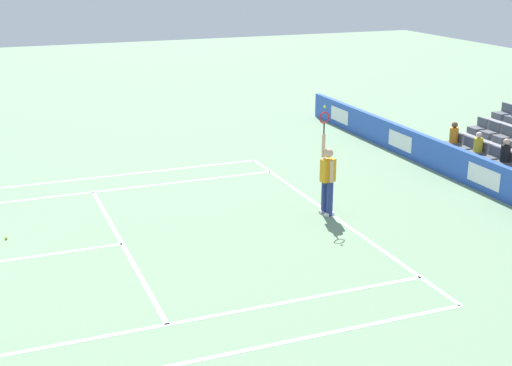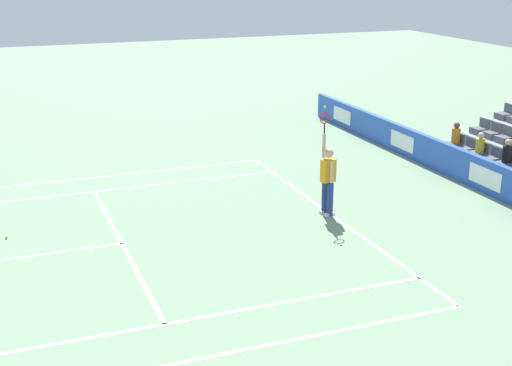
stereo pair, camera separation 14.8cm
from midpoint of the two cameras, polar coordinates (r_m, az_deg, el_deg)
line_baseline at (r=18.78m, az=6.24°, el=-2.50°), size 10.97×0.10×0.01m
line_service at (r=17.11m, az=-10.42°, el=-4.77°), size 8.23×0.10×0.01m
line_singles_sideline_left at (r=20.88m, az=-13.82°, el=-0.82°), size 0.10×11.89×0.01m
line_singles_sideline_right at (r=13.38m, az=-8.91°, el=-11.42°), size 0.10×11.89×0.01m
line_doubles_sideline_left at (r=22.18m, az=-14.31°, el=0.24°), size 0.10×11.89×0.01m
line_centre_mark at (r=18.73m, az=5.97°, el=-2.54°), size 0.10×0.20×0.01m
sponsor_barrier at (r=21.27m, az=18.25°, el=0.48°), size 21.70×0.22×0.96m
tennis_player at (r=18.46m, az=5.99°, el=0.39°), size 0.53×0.39×2.85m
loose_tennis_ball at (r=18.10m, az=-19.11°, el=-4.12°), size 0.07×0.07×0.07m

